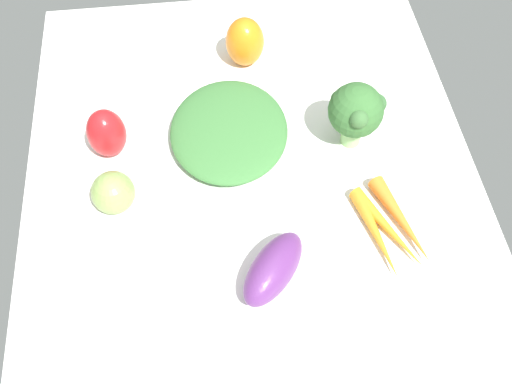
{
  "coord_description": "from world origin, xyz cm",
  "views": [
    {
      "loc": [
        -55.29,
        6.53,
        84.53
      ],
      "look_at": [
        0.0,
        0.0,
        4.0
      ],
      "focal_mm": 42.54,
      "sensor_mm": 36.0,
      "label": 1
    }
  ],
  "objects_px": {
    "heirloom_tomato_green": "(113,192)",
    "carrot_bunch": "(391,227)",
    "eggplant": "(273,269)",
    "leafy_greens_clump": "(229,130)",
    "broccoli_head": "(356,111)",
    "bell_pepper_red": "(107,133)",
    "bell_pepper_orange": "(245,42)"
  },
  "relations": [
    {
      "from": "bell_pepper_red",
      "to": "carrot_bunch",
      "type": "relative_size",
      "value": 0.52
    },
    {
      "from": "carrot_bunch",
      "to": "bell_pepper_red",
      "type": "bearing_deg",
      "value": 63.87
    },
    {
      "from": "bell_pepper_orange",
      "to": "leafy_greens_clump",
      "type": "height_order",
      "value": "bell_pepper_orange"
    },
    {
      "from": "bell_pepper_orange",
      "to": "leafy_greens_clump",
      "type": "xyz_separation_m",
      "value": [
        -0.19,
        0.05,
        -0.03
      ]
    },
    {
      "from": "eggplant",
      "to": "leafy_greens_clump",
      "type": "height_order",
      "value": "eggplant"
    },
    {
      "from": "leafy_greens_clump",
      "to": "bell_pepper_red",
      "type": "bearing_deg",
      "value": 91.65
    },
    {
      "from": "bell_pepper_orange",
      "to": "heirloom_tomato_green",
      "type": "xyz_separation_m",
      "value": [
        -0.31,
        0.24,
        -0.01
      ]
    },
    {
      "from": "heirloom_tomato_green",
      "to": "leafy_greens_clump",
      "type": "xyz_separation_m",
      "value": [
        0.12,
        -0.2,
        -0.01
      ]
    },
    {
      "from": "broccoli_head",
      "to": "carrot_bunch",
      "type": "distance_m",
      "value": 0.2
    },
    {
      "from": "eggplant",
      "to": "leafy_greens_clump",
      "type": "relative_size",
      "value": 0.57
    },
    {
      "from": "bell_pepper_orange",
      "to": "bell_pepper_red",
      "type": "distance_m",
      "value": 0.32
    },
    {
      "from": "eggplant",
      "to": "leafy_greens_clump",
      "type": "xyz_separation_m",
      "value": [
        0.28,
        0.04,
        -0.01
      ]
    },
    {
      "from": "heirloom_tomato_green",
      "to": "eggplant",
      "type": "bearing_deg",
      "value": -124.5
    },
    {
      "from": "carrot_bunch",
      "to": "heirloom_tomato_green",
      "type": "bearing_deg",
      "value": 76.71
    },
    {
      "from": "eggplant",
      "to": "heirloom_tomato_green",
      "type": "relative_size",
      "value": 1.93
    },
    {
      "from": "carrot_bunch",
      "to": "eggplant",
      "type": "bearing_deg",
      "value": 107.15
    },
    {
      "from": "eggplant",
      "to": "broccoli_head",
      "type": "relative_size",
      "value": 1.07
    },
    {
      "from": "eggplant",
      "to": "bell_pepper_red",
      "type": "height_order",
      "value": "bell_pepper_red"
    },
    {
      "from": "bell_pepper_orange",
      "to": "leafy_greens_clump",
      "type": "relative_size",
      "value": 0.42
    },
    {
      "from": "bell_pepper_red",
      "to": "heirloom_tomato_green",
      "type": "xyz_separation_m",
      "value": [
        -0.11,
        -0.01,
        -0.01
      ]
    },
    {
      "from": "bell_pepper_orange",
      "to": "heirloom_tomato_green",
      "type": "distance_m",
      "value": 0.39
    },
    {
      "from": "heirloom_tomato_green",
      "to": "leafy_greens_clump",
      "type": "distance_m",
      "value": 0.23
    },
    {
      "from": "eggplant",
      "to": "heirloom_tomato_green",
      "type": "height_order",
      "value": "heirloom_tomato_green"
    },
    {
      "from": "eggplant",
      "to": "broccoli_head",
      "type": "height_order",
      "value": "broccoli_head"
    },
    {
      "from": "carrot_bunch",
      "to": "bell_pepper_orange",
      "type": "bearing_deg",
      "value": 24.4
    },
    {
      "from": "heirloom_tomato_green",
      "to": "carrot_bunch",
      "type": "height_order",
      "value": "heirloom_tomato_green"
    },
    {
      "from": "bell_pepper_orange",
      "to": "leafy_greens_clump",
      "type": "distance_m",
      "value": 0.2
    },
    {
      "from": "broccoli_head",
      "to": "bell_pepper_red",
      "type": "xyz_separation_m",
      "value": [
        0.03,
        0.42,
        -0.03
      ]
    },
    {
      "from": "bell_pepper_red",
      "to": "heirloom_tomato_green",
      "type": "bearing_deg",
      "value": -174.84
    },
    {
      "from": "broccoli_head",
      "to": "bell_pepper_red",
      "type": "bearing_deg",
      "value": 86.33
    },
    {
      "from": "heirloom_tomato_green",
      "to": "carrot_bunch",
      "type": "xyz_separation_m",
      "value": [
        -0.1,
        -0.43,
        -0.02
      ]
    },
    {
      "from": "heirloom_tomato_green",
      "to": "bell_pepper_orange",
      "type": "bearing_deg",
      "value": -38.4
    }
  ]
}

